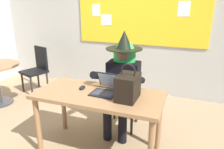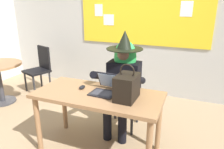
{
  "view_description": "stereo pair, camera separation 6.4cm",
  "coord_description": "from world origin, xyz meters",
  "px_view_note": "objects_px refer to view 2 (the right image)",
  "views": [
    {
      "loc": [
        1.01,
        -1.98,
        1.68
      ],
      "look_at": [
        0.11,
        0.27,
        0.87
      ],
      "focal_mm": 34.26,
      "sensor_mm": 36.0,
      "label": 1
    },
    {
      "loc": [
        1.07,
        -1.96,
        1.68
      ],
      "look_at": [
        0.11,
        0.27,
        0.87
      ],
      "focal_mm": 34.26,
      "sensor_mm": 36.0,
      "label": 2
    }
  ],
  "objects_px": {
    "chair_at_desk": "(125,93)",
    "handbag": "(127,87)",
    "person_costumed": "(123,77)",
    "computer_mouse": "(82,87)",
    "desk_main": "(98,101)",
    "chair_spare_by_window": "(40,67)",
    "laptop": "(105,88)"
  },
  "relations": [
    {
      "from": "desk_main",
      "to": "laptop",
      "type": "relative_size",
      "value": 4.42
    },
    {
      "from": "person_costumed",
      "to": "chair_spare_by_window",
      "type": "height_order",
      "value": "person_costumed"
    },
    {
      "from": "person_costumed",
      "to": "chair_at_desk",
      "type": "bearing_deg",
      "value": -178.76
    },
    {
      "from": "chair_at_desk",
      "to": "handbag",
      "type": "height_order",
      "value": "handbag"
    },
    {
      "from": "desk_main",
      "to": "chair_at_desk",
      "type": "bearing_deg",
      "value": 84.06
    },
    {
      "from": "person_costumed",
      "to": "computer_mouse",
      "type": "xyz_separation_m",
      "value": [
        -0.31,
        -0.51,
        -0.01
      ]
    },
    {
      "from": "desk_main",
      "to": "computer_mouse",
      "type": "height_order",
      "value": "computer_mouse"
    },
    {
      "from": "person_costumed",
      "to": "computer_mouse",
      "type": "height_order",
      "value": "person_costumed"
    },
    {
      "from": "person_costumed",
      "to": "handbag",
      "type": "bearing_deg",
      "value": 20.64
    },
    {
      "from": "person_costumed",
      "to": "chair_spare_by_window",
      "type": "relative_size",
      "value": 1.54
    },
    {
      "from": "desk_main",
      "to": "handbag",
      "type": "xyz_separation_m",
      "value": [
        0.34,
        -0.01,
        0.23
      ]
    },
    {
      "from": "person_costumed",
      "to": "laptop",
      "type": "relative_size",
      "value": 4.21
    },
    {
      "from": "person_costumed",
      "to": "chair_spare_by_window",
      "type": "xyz_separation_m",
      "value": [
        -2.0,
        0.67,
        -0.27
      ]
    },
    {
      "from": "laptop",
      "to": "handbag",
      "type": "distance_m",
      "value": 0.3
    },
    {
      "from": "handbag",
      "to": "person_costumed",
      "type": "bearing_deg",
      "value": 113.98
    },
    {
      "from": "person_costumed",
      "to": "chair_spare_by_window",
      "type": "bearing_deg",
      "value": -111.89
    },
    {
      "from": "desk_main",
      "to": "computer_mouse",
      "type": "bearing_deg",
      "value": 166.98
    },
    {
      "from": "desk_main",
      "to": "chair_spare_by_window",
      "type": "bearing_deg",
      "value": 147.14
    },
    {
      "from": "computer_mouse",
      "to": "chair_spare_by_window",
      "type": "relative_size",
      "value": 0.12
    },
    {
      "from": "handbag",
      "to": "chair_spare_by_window",
      "type": "height_order",
      "value": "handbag"
    },
    {
      "from": "chair_at_desk",
      "to": "person_costumed",
      "type": "height_order",
      "value": "person_costumed"
    },
    {
      "from": "laptop",
      "to": "computer_mouse",
      "type": "height_order",
      "value": "laptop"
    },
    {
      "from": "laptop",
      "to": "chair_spare_by_window",
      "type": "xyz_separation_m",
      "value": [
        -1.97,
        1.17,
        -0.3
      ]
    },
    {
      "from": "laptop",
      "to": "computer_mouse",
      "type": "bearing_deg",
      "value": -176.28
    },
    {
      "from": "desk_main",
      "to": "chair_at_desk",
      "type": "height_order",
      "value": "chair_at_desk"
    },
    {
      "from": "desk_main",
      "to": "person_costumed",
      "type": "height_order",
      "value": "person_costumed"
    },
    {
      "from": "laptop",
      "to": "computer_mouse",
      "type": "distance_m",
      "value": 0.29
    },
    {
      "from": "chair_at_desk",
      "to": "handbag",
      "type": "xyz_separation_m",
      "value": [
        0.27,
        -0.7,
        0.39
      ]
    },
    {
      "from": "desk_main",
      "to": "computer_mouse",
      "type": "relative_size",
      "value": 13.74
    },
    {
      "from": "handbag",
      "to": "desk_main",
      "type": "bearing_deg",
      "value": 177.96
    },
    {
      "from": "chair_spare_by_window",
      "to": "handbag",
      "type": "bearing_deg",
      "value": 80.18
    },
    {
      "from": "chair_at_desk",
      "to": "person_costumed",
      "type": "bearing_deg",
      "value": 0.2
    }
  ]
}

